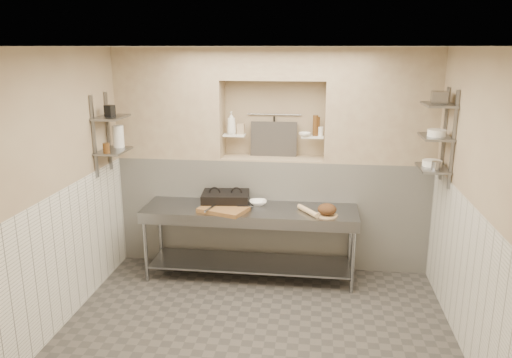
% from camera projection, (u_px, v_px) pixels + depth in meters
% --- Properties ---
extents(floor, '(4.00, 3.90, 0.10)m').
position_uv_depth(floor, '(256.00, 333.00, 5.12)').
color(floor, '#45413D').
rests_on(floor, ground).
extents(ceiling, '(4.00, 3.90, 0.10)m').
position_uv_depth(ceiling, '(256.00, 41.00, 4.38)').
color(ceiling, silver).
rests_on(ceiling, ground).
extents(wall_left, '(0.10, 3.90, 2.80)m').
position_uv_depth(wall_left, '(53.00, 191.00, 5.00)').
color(wall_left, tan).
rests_on(wall_left, ground).
extents(wall_right, '(0.10, 3.90, 2.80)m').
position_uv_depth(wall_right, '(481.00, 207.00, 4.50)').
color(wall_right, tan).
rests_on(wall_right, ground).
extents(wall_back, '(4.00, 0.10, 2.80)m').
position_uv_depth(wall_back, '(275.00, 155.00, 6.67)').
color(wall_back, tan).
rests_on(wall_back, ground).
extents(wall_front, '(4.00, 0.10, 2.80)m').
position_uv_depth(wall_front, '(212.00, 301.00, 2.83)').
color(wall_front, tan).
rests_on(wall_front, ground).
extents(backwall_lower, '(4.00, 0.40, 1.40)m').
position_uv_depth(backwall_lower, '(272.00, 210.00, 6.61)').
color(backwall_lower, silver).
rests_on(backwall_lower, floor).
extents(alcove_sill, '(1.30, 0.40, 0.02)m').
position_uv_depth(alcove_sill, '(273.00, 158.00, 6.43)').
color(alcove_sill, tan).
rests_on(alcove_sill, backwall_lower).
extents(backwall_pillar_left, '(1.35, 0.40, 1.40)m').
position_uv_depth(backwall_pillar_left, '(171.00, 103.00, 6.41)').
color(backwall_pillar_left, tan).
rests_on(backwall_pillar_left, backwall_lower).
extents(backwall_pillar_right, '(1.35, 0.40, 1.40)m').
position_uv_depth(backwall_pillar_right, '(381.00, 106.00, 6.09)').
color(backwall_pillar_right, tan).
rests_on(backwall_pillar_right, backwall_lower).
extents(backwall_header, '(1.30, 0.40, 0.40)m').
position_uv_depth(backwall_header, '(274.00, 63.00, 6.12)').
color(backwall_header, tan).
rests_on(backwall_header, backwall_lower).
extents(wainscot_left, '(0.02, 3.90, 1.40)m').
position_uv_depth(wainscot_left, '(66.00, 256.00, 5.17)').
color(wainscot_left, silver).
rests_on(wainscot_left, floor).
extents(wainscot_right, '(0.02, 3.90, 1.40)m').
position_uv_depth(wainscot_right, '(465.00, 277.00, 4.69)').
color(wainscot_right, silver).
rests_on(wainscot_right, floor).
extents(alcove_shelf_left, '(0.28, 0.16, 0.02)m').
position_uv_depth(alcove_shelf_left, '(234.00, 135.00, 6.41)').
color(alcove_shelf_left, white).
rests_on(alcove_shelf_left, backwall_lower).
extents(alcove_shelf_right, '(0.28, 0.16, 0.02)m').
position_uv_depth(alcove_shelf_right, '(312.00, 137.00, 6.29)').
color(alcove_shelf_right, white).
rests_on(alcove_shelf_right, backwall_lower).
extents(utensil_rail, '(0.70, 0.02, 0.02)m').
position_uv_depth(utensil_rail, '(274.00, 115.00, 6.45)').
color(utensil_rail, gray).
rests_on(utensil_rail, wall_back).
extents(hanging_steel, '(0.02, 0.02, 0.30)m').
position_uv_depth(hanging_steel, '(274.00, 128.00, 6.48)').
color(hanging_steel, black).
rests_on(hanging_steel, utensil_rail).
extents(splash_panel, '(0.60, 0.08, 0.45)m').
position_uv_depth(splash_panel, '(274.00, 139.00, 6.46)').
color(splash_panel, '#383330').
rests_on(splash_panel, alcove_sill).
extents(shelf_rail_left_a, '(0.03, 0.03, 0.95)m').
position_uv_depth(shelf_rail_left_a, '(108.00, 131.00, 6.08)').
color(shelf_rail_left_a, slate).
rests_on(shelf_rail_left_a, wall_left).
extents(shelf_rail_left_b, '(0.03, 0.03, 0.95)m').
position_uv_depth(shelf_rail_left_b, '(94.00, 137.00, 5.70)').
color(shelf_rail_left_b, slate).
rests_on(shelf_rail_left_b, wall_left).
extents(wall_shelf_left_lower, '(0.30, 0.50, 0.02)m').
position_uv_depth(wall_shelf_left_lower, '(114.00, 151.00, 5.93)').
color(wall_shelf_left_lower, slate).
rests_on(wall_shelf_left_lower, wall_left).
extents(wall_shelf_left_upper, '(0.30, 0.50, 0.03)m').
position_uv_depth(wall_shelf_left_upper, '(111.00, 117.00, 5.83)').
color(wall_shelf_left_upper, slate).
rests_on(wall_shelf_left_upper, wall_left).
extents(shelf_rail_right_a, '(0.03, 0.03, 1.05)m').
position_uv_depth(shelf_rail_right_a, '(444.00, 134.00, 5.60)').
color(shelf_rail_right_a, slate).
rests_on(shelf_rail_right_a, wall_right).
extents(shelf_rail_right_b, '(0.03, 0.03, 1.05)m').
position_uv_depth(shelf_rail_right_b, '(453.00, 140.00, 5.21)').
color(shelf_rail_right_b, slate).
rests_on(shelf_rail_right_b, wall_right).
extents(wall_shelf_right_lower, '(0.30, 0.50, 0.02)m').
position_uv_depth(wall_shelf_right_lower, '(433.00, 168.00, 5.51)').
color(wall_shelf_right_lower, slate).
rests_on(wall_shelf_right_lower, wall_right).
extents(wall_shelf_right_mid, '(0.30, 0.50, 0.02)m').
position_uv_depth(wall_shelf_right_mid, '(436.00, 137.00, 5.42)').
color(wall_shelf_right_mid, slate).
rests_on(wall_shelf_right_mid, wall_right).
extents(wall_shelf_right_upper, '(0.30, 0.50, 0.03)m').
position_uv_depth(wall_shelf_right_upper, '(439.00, 105.00, 5.33)').
color(wall_shelf_right_upper, slate).
rests_on(wall_shelf_right_upper, wall_right).
extents(prep_table, '(2.60, 0.70, 0.90)m').
position_uv_depth(prep_table, '(250.00, 229.00, 6.11)').
color(prep_table, gray).
rests_on(prep_table, floor).
extents(panini_press, '(0.61, 0.47, 0.16)m').
position_uv_depth(panini_press, '(226.00, 199.00, 6.17)').
color(panini_press, black).
rests_on(panini_press, prep_table).
extents(cutting_board, '(0.64, 0.54, 0.05)m').
position_uv_depth(cutting_board, '(224.00, 209.00, 5.94)').
color(cutting_board, brown).
rests_on(cutting_board, prep_table).
extents(knife_blade, '(0.26, 0.06, 0.01)m').
position_uv_depth(knife_blade, '(248.00, 206.00, 5.97)').
color(knife_blade, gray).
rests_on(knife_blade, cutting_board).
extents(tongs, '(0.10, 0.28, 0.03)m').
position_uv_depth(tongs, '(211.00, 208.00, 5.87)').
color(tongs, gray).
rests_on(tongs, cutting_board).
extents(mixing_bowl, '(0.25, 0.25, 0.05)m').
position_uv_depth(mixing_bowl, '(258.00, 203.00, 6.18)').
color(mixing_bowl, white).
rests_on(mixing_bowl, prep_table).
extents(rolling_pin, '(0.27, 0.36, 0.06)m').
position_uv_depth(rolling_pin, '(308.00, 211.00, 5.86)').
color(rolling_pin, tan).
rests_on(rolling_pin, prep_table).
extents(bread_board, '(0.25, 0.25, 0.01)m').
position_uv_depth(bread_board, '(327.00, 215.00, 5.78)').
color(bread_board, tan).
rests_on(bread_board, prep_table).
extents(bread_loaf, '(0.22, 0.22, 0.13)m').
position_uv_depth(bread_loaf, '(327.00, 209.00, 5.76)').
color(bread_loaf, '#4C2D19').
rests_on(bread_loaf, bread_board).
extents(bottle_soap, '(0.12, 0.12, 0.29)m').
position_uv_depth(bottle_soap, '(231.00, 123.00, 6.35)').
color(bottle_soap, white).
rests_on(bottle_soap, alcove_shelf_left).
extents(jar_alcove, '(0.09, 0.09, 0.13)m').
position_uv_depth(jar_alcove, '(241.00, 129.00, 6.40)').
color(jar_alcove, tan).
rests_on(jar_alcove, alcove_shelf_left).
extents(bowl_alcove, '(0.18, 0.18, 0.05)m').
position_uv_depth(bowl_alcove, '(305.00, 134.00, 6.25)').
color(bowl_alcove, white).
rests_on(bowl_alcove, alcove_shelf_right).
extents(condiment_a, '(0.07, 0.07, 0.24)m').
position_uv_depth(condiment_a, '(317.00, 126.00, 6.27)').
color(condiment_a, '#4C2E13').
rests_on(condiment_a, alcove_shelf_right).
extents(condiment_b, '(0.07, 0.07, 0.26)m').
position_uv_depth(condiment_b, '(315.00, 126.00, 6.25)').
color(condiment_b, '#4C2E13').
rests_on(condiment_b, alcove_shelf_right).
extents(condiment_c, '(0.07, 0.07, 0.11)m').
position_uv_depth(condiment_c, '(321.00, 131.00, 6.27)').
color(condiment_c, white).
rests_on(condiment_c, alcove_shelf_right).
extents(jug_left, '(0.13, 0.13, 0.27)m').
position_uv_depth(jug_left, '(118.00, 136.00, 6.06)').
color(jug_left, white).
rests_on(jug_left, wall_shelf_left_lower).
extents(jar_left, '(0.08, 0.08, 0.12)m').
position_uv_depth(jar_left, '(106.00, 148.00, 5.72)').
color(jar_left, '#4C2E13').
rests_on(jar_left, wall_shelf_left_lower).
extents(box_left_upper, '(0.12, 0.12, 0.13)m').
position_uv_depth(box_left_upper, '(110.00, 111.00, 5.78)').
color(box_left_upper, black).
rests_on(box_left_upper, wall_shelf_left_upper).
extents(bowl_right, '(0.21, 0.21, 0.06)m').
position_uv_depth(bowl_right, '(432.00, 163.00, 5.55)').
color(bowl_right, white).
rests_on(bowl_right, wall_shelf_right_lower).
extents(canister_right, '(0.09, 0.09, 0.09)m').
position_uv_depth(canister_right, '(436.00, 166.00, 5.36)').
color(canister_right, gray).
rests_on(canister_right, wall_shelf_right_lower).
extents(bowl_right_mid, '(0.20, 0.20, 0.07)m').
position_uv_depth(bowl_right_mid, '(437.00, 133.00, 5.38)').
color(bowl_right_mid, white).
rests_on(bowl_right_mid, wall_shelf_right_mid).
extents(basket_right, '(0.19, 0.22, 0.13)m').
position_uv_depth(basket_right, '(439.00, 97.00, 5.31)').
color(basket_right, gray).
rests_on(basket_right, wall_shelf_right_upper).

